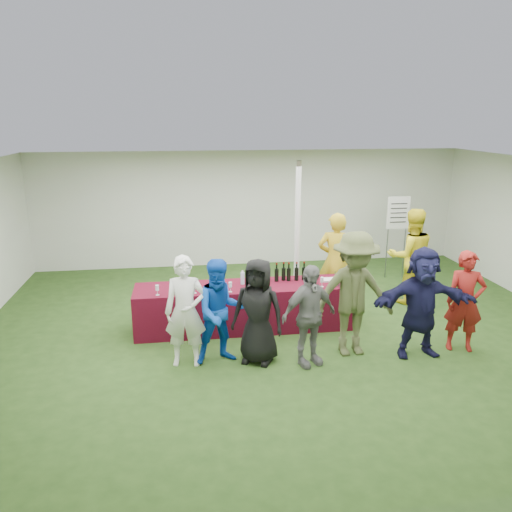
{
  "coord_description": "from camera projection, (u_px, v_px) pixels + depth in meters",
  "views": [
    {
      "loc": [
        -1.51,
        -7.52,
        3.46
      ],
      "look_at": [
        -0.4,
        0.23,
        1.25
      ],
      "focal_mm": 35.0,
      "sensor_mm": 36.0,
      "label": 1
    }
  ],
  "objects": [
    {
      "name": "ground",
      "position": [
        282.0,
        331.0,
        8.32
      ],
      "size": [
        60.0,
        60.0,
        0.0
      ],
      "primitive_type": "plane",
      "color": "#284719",
      "rests_on": "ground"
    },
    {
      "name": "tent",
      "position": [
        297.0,
        235.0,
        9.16
      ],
      "size": [
        10.0,
        10.0,
        10.0
      ],
      "color": "white",
      "rests_on": "ground"
    },
    {
      "name": "serving_table",
      "position": [
        244.0,
        307.0,
        8.35
      ],
      "size": [
        3.6,
        0.8,
        0.75
      ],
      "primitive_type": "cube",
      "color": "#560A1C",
      "rests_on": "ground"
    },
    {
      "name": "wine_bottles",
      "position": [
        282.0,
        274.0,
        8.45
      ],
      "size": [
        0.84,
        0.13,
        0.32
      ],
      "color": "black",
      "rests_on": "serving_table"
    },
    {
      "name": "wine_glasses",
      "position": [
        218.0,
        285.0,
        7.91
      ],
      "size": [
        2.72,
        0.09,
        0.16
      ],
      "color": "silver",
      "rests_on": "serving_table"
    },
    {
      "name": "water_bottle",
      "position": [
        243.0,
        278.0,
        8.3
      ],
      "size": [
        0.07,
        0.07,
        0.23
      ],
      "color": "silver",
      "rests_on": "serving_table"
    },
    {
      "name": "bar_towel",
      "position": [
        330.0,
        280.0,
        8.49
      ],
      "size": [
        0.25,
        0.18,
        0.03
      ],
      "primitive_type": "cube",
      "color": "white",
      "rests_on": "serving_table"
    },
    {
      "name": "dump_bucket",
      "position": [
        343.0,
        280.0,
        8.24
      ],
      "size": [
        0.23,
        0.23,
        0.18
      ],
      "primitive_type": "cylinder",
      "color": "slate",
      "rests_on": "serving_table"
    },
    {
      "name": "wine_list_sign",
      "position": [
        398.0,
        219.0,
        10.73
      ],
      "size": [
        0.5,
        0.03,
        1.8
      ],
      "color": "slate",
      "rests_on": "ground"
    },
    {
      "name": "staff_pourer",
      "position": [
        335.0,
        261.0,
        9.14
      ],
      "size": [
        0.76,
        0.62,
        1.79
      ],
      "primitive_type": "imported",
      "rotation": [
        0.0,
        0.0,
        2.82
      ],
      "color": "gold",
      "rests_on": "ground"
    },
    {
      "name": "staff_back",
      "position": [
        410.0,
        256.0,
        9.38
      ],
      "size": [
        0.92,
        0.74,
        1.82
      ],
      "primitive_type": "imported",
      "rotation": [
        0.0,
        0.0,
        3.08
      ],
      "color": "yellow",
      "rests_on": "ground"
    },
    {
      "name": "customer_0",
      "position": [
        186.0,
        312.0,
        7.01
      ],
      "size": [
        0.62,
        0.44,
        1.61
      ],
      "primitive_type": "imported",
      "rotation": [
        0.0,
        0.0,
        -0.1
      ],
      "color": "white",
      "rests_on": "ground"
    },
    {
      "name": "customer_1",
      "position": [
        221.0,
        312.0,
        7.09
      ],
      "size": [
        0.84,
        0.71,
        1.54
      ],
      "primitive_type": "imported",
      "rotation": [
        0.0,
        0.0,
        0.17
      ],
      "color": "#1049BA",
      "rests_on": "ground"
    },
    {
      "name": "customer_2",
      "position": [
        258.0,
        311.0,
        7.11
      ],
      "size": [
        0.89,
        0.77,
        1.55
      ],
      "primitive_type": "imported",
      "rotation": [
        0.0,
        0.0,
        -0.45
      ],
      "color": "black",
      "rests_on": "ground"
    },
    {
      "name": "customer_3",
      "position": [
        309.0,
        316.0,
        7.02
      ],
      "size": [
        0.94,
        0.64,
        1.49
      ],
      "primitive_type": "imported",
      "rotation": [
        0.0,
        0.0,
        0.35
      ],
      "color": "slate",
      "rests_on": "ground"
    },
    {
      "name": "customer_4",
      "position": [
        354.0,
        294.0,
        7.29
      ],
      "size": [
        1.25,
        0.77,
        1.88
      ],
      "primitive_type": "imported",
      "rotation": [
        0.0,
        0.0,
        0.06
      ],
      "color": "#484F2B",
      "rests_on": "ground"
    },
    {
      "name": "customer_5",
      "position": [
        421.0,
        302.0,
        7.28
      ],
      "size": [
        1.55,
        0.52,
        1.66
      ],
      "primitive_type": "imported",
      "rotation": [
        0.0,
        0.0,
        -0.02
      ],
      "color": "#151539",
      "rests_on": "ground"
    },
    {
      "name": "customer_6",
      "position": [
        465.0,
        301.0,
        7.47
      ],
      "size": [
        0.65,
        0.52,
        1.55
      ],
      "primitive_type": "imported",
      "rotation": [
        0.0,
        0.0,
        -0.29
      ],
      "color": "maroon",
      "rests_on": "ground"
    }
  ]
}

